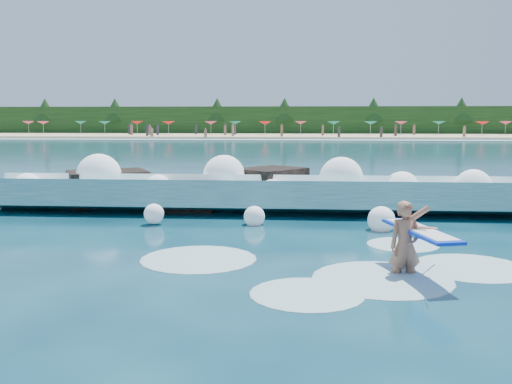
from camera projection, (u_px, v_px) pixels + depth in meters
ground at (181, 257)px, 12.50m from camera, size 200.00×200.00×0.00m
beach at (285, 136)px, 89.57m from camera, size 140.00×20.00×0.40m
wet_band at (283, 140)px, 78.72m from camera, size 140.00×5.00×0.08m
treeline at (287, 121)px, 99.16m from camera, size 140.00×4.00×5.00m
breaking_wave at (253, 195)px, 18.70m from camera, size 17.06×2.70×1.47m
rock_cluster at (182, 192)px, 19.78m from camera, size 8.68×3.43×1.53m
surfer_with_board at (409, 243)px, 10.94m from camera, size 1.21×2.94×1.76m
wave_spray at (246, 183)px, 18.61m from camera, size 15.31×4.72×1.95m
surf_foam at (351, 270)px, 11.44m from camera, size 8.91×5.96×0.13m
beach_umbrellas at (287, 123)px, 91.42m from camera, size 113.39×6.51×0.50m
beachgoers at (268, 131)px, 85.33m from camera, size 105.52×13.92×1.93m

